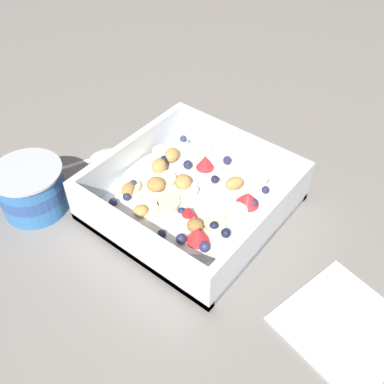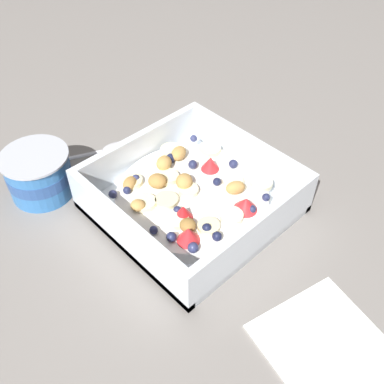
# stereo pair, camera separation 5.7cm
# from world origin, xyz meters

# --- Properties ---
(ground_plane) EXTENTS (2.40, 2.40, 0.00)m
(ground_plane) POSITION_xyz_m (0.00, 0.00, 0.00)
(ground_plane) COLOR gray
(fruit_bowl) EXTENTS (0.22, 0.22, 0.06)m
(fruit_bowl) POSITION_xyz_m (-0.01, 0.01, 0.02)
(fruit_bowl) COLOR white
(fruit_bowl) RESTS_ON ground
(spoon) EXTENTS (0.09, 0.17, 0.01)m
(spoon) POSITION_xyz_m (0.17, 0.03, 0.00)
(spoon) COLOR silver
(spoon) RESTS_ON ground
(yogurt_cup) EXTENTS (0.09, 0.09, 0.06)m
(yogurt_cup) POSITION_xyz_m (0.15, 0.14, 0.03)
(yogurt_cup) COLOR #3370B7
(yogurt_cup) RESTS_ON ground
(folded_napkin) EXTENTS (0.14, 0.14, 0.01)m
(folded_napkin) POSITION_xyz_m (-0.24, 0.05, 0.00)
(folded_napkin) COLOR white
(folded_napkin) RESTS_ON ground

